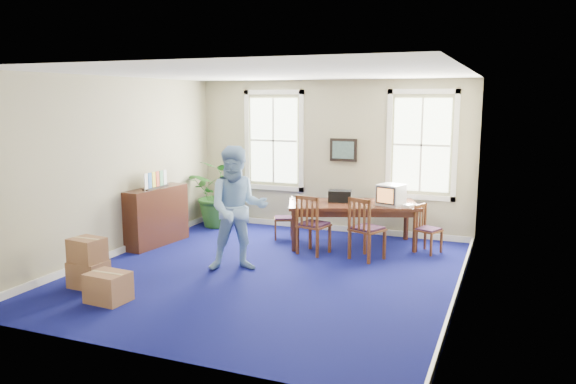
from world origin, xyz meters
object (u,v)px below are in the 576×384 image
at_px(chair_near_left, 314,224).
at_px(potted_plant, 221,193).
at_px(conference_table, 352,224).
at_px(crt_tv, 391,195).
at_px(cardboard_boxes, 103,261).
at_px(credenza, 156,216).
at_px(man, 238,209).

xyz_separation_m(chair_near_left, potted_plant, (-2.63, 1.30, 0.19)).
bearing_deg(conference_table, chair_near_left, -141.73).
bearing_deg(potted_plant, conference_table, -8.51).
height_order(chair_near_left, potted_plant, potted_plant).
distance_m(crt_tv, potted_plant, 3.88).
distance_m(potted_plant, cardboard_boxes, 4.25).
xyz_separation_m(crt_tv, chair_near_left, (-1.22, -0.89, -0.48)).
bearing_deg(conference_table, credenza, -179.69).
bearing_deg(credenza, cardboard_boxes, -67.05).
bearing_deg(man, cardboard_boxes, -162.89).
bearing_deg(crt_tv, credenza, -143.40).
height_order(chair_near_left, credenza, credenza).
height_order(credenza, cardboard_boxes, credenza).
height_order(man, potted_plant, man).
relative_size(chair_near_left, cardboard_boxes, 0.79).
bearing_deg(man, crt_tv, 20.32).
distance_m(conference_table, chair_near_left, 0.98).
height_order(crt_tv, man, man).
height_order(chair_near_left, man, man).
bearing_deg(potted_plant, man, -56.36).
distance_m(credenza, cardboard_boxes, 2.50).
distance_m(man, potted_plant, 3.27).
bearing_deg(conference_table, man, -141.41).
bearing_deg(potted_plant, crt_tv, -6.11).
relative_size(conference_table, credenza, 1.68).
xyz_separation_m(conference_table, potted_plant, (-3.13, 0.47, 0.33)).
bearing_deg(potted_plant, chair_near_left, -26.31).
height_order(crt_tv, potted_plant, potted_plant).
relative_size(potted_plant, cardboard_boxes, 1.07).
bearing_deg(man, chair_near_left, 31.60).
bearing_deg(man, potted_plant, 95.70).
bearing_deg(conference_table, crt_tv, -16.37).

